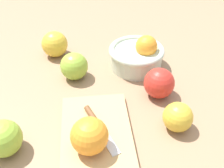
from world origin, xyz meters
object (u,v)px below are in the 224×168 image
object	(u,v)px
apple_front_left_2	(55,44)
apple_front_right	(3,138)
apple_back_right	(178,117)
cutting_board	(97,136)
knife	(96,123)
apple_back_left	(159,83)
orange_on_board	(89,136)
bowl	(137,55)
apple_front_left	(74,66)

from	to	relation	value
apple_front_left_2	apple_front_right	size ratio (longest dim) A/B	1.02
apple_back_right	apple_front_right	size ratio (longest dim) A/B	0.87
cutting_board	knife	bearing A→B (deg)	-171.15
cutting_board	apple_back_left	distance (m)	0.22
orange_on_board	apple_front_right	xyz separation A→B (m)	(0.01, -0.18, -0.02)
orange_on_board	apple_front_left_2	size ratio (longest dim) A/B	0.97
bowl	apple_back_left	xyz separation A→B (m)	(0.13, 0.06, 0.00)
apple_front_left	apple_front_left_2	distance (m)	0.14
orange_on_board	apple_back_left	distance (m)	0.26
cutting_board	apple_back_right	world-z (taller)	apple_back_right
knife	apple_back_left	distance (m)	0.20
bowl	cutting_board	size ratio (longest dim) A/B	0.65
bowl	apple_front_right	world-z (taller)	bowl
knife	apple_front_right	world-z (taller)	apple_front_right
apple_front_left	apple_back_left	distance (m)	0.24
cutting_board	orange_on_board	world-z (taller)	orange_on_board
cutting_board	apple_front_left_2	xyz separation A→B (m)	(-0.33, -0.18, 0.03)
apple_back_left	apple_front_right	distance (m)	0.40
apple_front_left	apple_back_left	bearing A→B (deg)	77.56
apple_back_right	apple_front_right	xyz separation A→B (m)	(0.11, -0.37, 0.01)
bowl	cutting_board	xyz separation A→B (m)	(0.30, -0.08, -0.03)
orange_on_board	knife	size ratio (longest dim) A/B	0.58
bowl	knife	distance (m)	0.28
cutting_board	apple_back_left	bearing A→B (deg)	139.76
knife	orange_on_board	bearing A→B (deg)	-3.06
apple_back_left	apple_front_left_2	bearing A→B (deg)	-116.72
knife	apple_front_left_2	world-z (taller)	apple_front_left_2
cutting_board	apple_back_right	distance (m)	0.19
bowl	apple_back_right	world-z (taller)	bowl
orange_on_board	cutting_board	bearing A→B (deg)	169.75
cutting_board	apple_front_right	distance (m)	0.20
orange_on_board	apple_back_left	world-z (taller)	orange_on_board
orange_on_board	apple_front_left	xyz separation A→B (m)	(-0.26, -0.09, -0.02)
apple_front_left_2	cutting_board	bearing A→B (deg)	29.06
apple_front_right	apple_back_left	bearing A→B (deg)	124.02
apple_front_left	apple_back_right	bearing A→B (deg)	59.00
knife	apple_back_left	xyz separation A→B (m)	(-0.14, 0.15, 0.02)
apple_back_right	apple_front_left	world-z (taller)	apple_front_left
apple_front_left	apple_front_right	xyz separation A→B (m)	(0.28, -0.09, 0.00)
orange_on_board	apple_front_left	world-z (taller)	orange_on_board
bowl	orange_on_board	bearing A→B (deg)	-14.51
orange_on_board	apple_front_left	distance (m)	0.28
apple_back_left	apple_front_right	bearing A→B (deg)	-55.98
orange_on_board	bowl	bearing A→B (deg)	165.49
cutting_board	apple_back_right	xyz separation A→B (m)	(-0.05, 0.18, 0.03)
apple_front_left	apple_front_right	world-z (taller)	apple_front_right
bowl	knife	bearing A→B (deg)	-17.34
apple_front_left_2	apple_back_left	size ratio (longest dim) A/B	1.01
knife	apple_back_right	size ratio (longest dim) A/B	1.96
apple_back_right	apple_front_left	distance (m)	0.33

